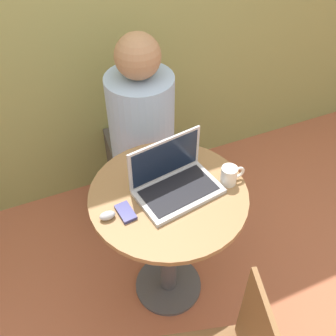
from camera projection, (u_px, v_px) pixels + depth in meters
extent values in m
plane|color=#B26042|center=(168.00, 285.00, 2.24)|extent=(12.00, 12.00, 0.00)
cylinder|color=#4C4C51|center=(168.00, 284.00, 2.24)|extent=(0.37, 0.37, 0.02)
cylinder|color=#4C4C51|center=(168.00, 246.00, 1.98)|extent=(0.09, 0.09, 0.73)
cylinder|color=olive|center=(168.00, 195.00, 1.71)|extent=(0.70, 0.70, 0.02)
cube|color=#B7B7BC|center=(179.00, 192.00, 1.70)|extent=(0.39, 0.27, 0.02)
cube|color=black|center=(179.00, 190.00, 1.69)|extent=(0.34, 0.22, 0.00)
cube|color=#B7B7BC|center=(165.00, 158.00, 1.68)|extent=(0.35, 0.07, 0.21)
cube|color=#141E33|center=(166.00, 159.00, 1.68)|extent=(0.32, 0.06, 0.18)
cube|color=navy|center=(126.00, 212.00, 1.62)|extent=(0.07, 0.11, 0.02)
ellipsoid|color=#B2B2B7|center=(107.00, 216.00, 1.59)|extent=(0.07, 0.04, 0.04)
cylinder|color=white|center=(229.00, 175.00, 1.72)|extent=(0.07, 0.07, 0.09)
torus|color=white|center=(238.00, 172.00, 1.73)|extent=(0.06, 0.01, 0.06)
cube|color=#4C4742|center=(140.00, 174.00, 2.57)|extent=(0.38, 0.53, 0.46)
cylinder|color=#9EBCE5|center=(142.00, 123.00, 2.13)|extent=(0.36, 0.36, 0.56)
sphere|color=#A87A56|center=(138.00, 56.00, 1.86)|extent=(0.23, 0.23, 0.23)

